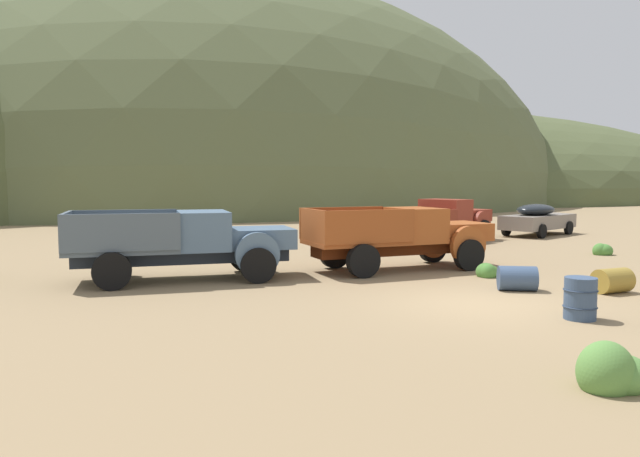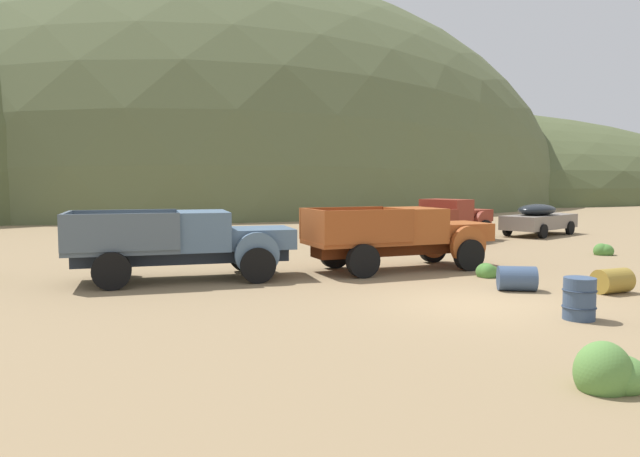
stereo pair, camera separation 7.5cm
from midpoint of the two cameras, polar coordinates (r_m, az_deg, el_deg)
name	(u,v)px [view 1 (the left image)]	position (r m, az deg, el deg)	size (l,w,h in m)	color
ground_plane	(482,304)	(13.75, 15.06, -7.03)	(300.00, 300.00, 0.00)	#937A56
hill_far_right	(220,202)	(76.05, -9.58, 2.53)	(87.79, 74.07, 52.56)	#56603D
hill_far_left	(431,196)	(101.49, 10.51, 3.04)	(109.39, 79.03, 26.91)	#4C5633
truck_chalk_blue	(198,243)	(16.81, -11.74, -1.35)	(6.35, 3.74, 1.91)	#262D39
truck_oxide_orange	(411,236)	(18.63, 8.56, -0.74)	(6.09, 3.05, 1.91)	#51220D
truck_rust_red	(444,219)	(27.20, 11.71, 0.87)	(6.27, 3.32, 1.89)	#42140D
car_primer_gray	(539,219)	(31.72, 20.19, 0.89)	(5.19, 2.70, 1.57)	slate
oil_drum_foreground	(517,278)	(15.65, 18.21, -4.55)	(1.10, 1.06, 0.61)	#384C6B
oil_drum_tipped	(612,281)	(16.21, 26.06, -4.50)	(0.97, 0.73, 0.60)	olive
oil_drum_by_truck	(580,298)	(12.89, 23.47, -6.15)	(0.66, 0.66, 0.84)	#384C6B
bush_back_edge	(488,272)	(17.63, 15.63, -4.04)	(0.64, 0.63, 0.51)	#4C8438
bush_front_left	(612,374)	(8.95, 25.94, -12.38)	(1.03, 0.80, 0.83)	#5B8E42
bush_near_barrel	(602,251)	(24.26, 25.30, -1.94)	(0.74, 0.64, 0.55)	#4C8438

